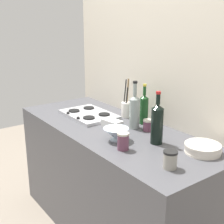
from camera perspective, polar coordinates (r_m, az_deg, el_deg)
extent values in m
cube|color=#4C4C51|center=(2.49, 0.00, -12.64)|extent=(1.80, 0.70, 0.90)
cube|color=beige|center=(2.47, 7.15, 4.21)|extent=(1.90, 0.06, 2.28)
cube|color=#B2B2B7|center=(2.58, -4.30, -0.45)|extent=(0.47, 0.33, 0.02)
cylinder|color=black|center=(2.63, -7.03, 0.24)|extent=(0.09, 0.09, 0.01)
cylinder|color=black|center=(2.44, -4.30, -1.05)|extent=(0.09, 0.09, 0.01)
cylinder|color=black|center=(2.70, -4.32, 0.77)|extent=(0.09, 0.09, 0.01)
cylinder|color=black|center=(2.51, -1.46, -0.44)|extent=(0.09, 0.09, 0.01)
cylinder|color=black|center=(2.57, -8.14, -0.17)|extent=(0.02, 0.02, 0.02)
cylinder|color=black|center=(2.43, -6.28, -1.10)|extent=(0.02, 0.02, 0.02)
cylinder|color=silver|center=(1.96, 16.40, -7.08)|extent=(0.22, 0.22, 0.01)
cylinder|color=silver|center=(1.96, 16.46, -6.76)|extent=(0.22, 0.22, 0.01)
cylinder|color=silver|center=(1.95, 16.48, -6.47)|extent=(0.22, 0.22, 0.01)
cylinder|color=silver|center=(1.95, 16.44, -6.16)|extent=(0.22, 0.22, 0.01)
cylinder|color=silver|center=(1.94, 16.45, -5.89)|extent=(0.22, 0.22, 0.01)
cylinder|color=gray|center=(2.26, 4.18, -0.32)|extent=(0.08, 0.08, 0.22)
cone|color=gray|center=(2.23, 4.25, 2.73)|extent=(0.08, 0.08, 0.03)
cylinder|color=gray|center=(2.21, 4.28, 4.19)|extent=(0.03, 0.03, 0.09)
cylinder|color=black|center=(2.20, 4.31, 5.53)|extent=(0.03, 0.03, 0.02)
cylinder|color=#19471E|center=(2.37, 5.93, 0.19)|extent=(0.06, 0.06, 0.20)
cone|color=#19471E|center=(2.34, 6.01, 2.84)|extent=(0.06, 0.06, 0.02)
cylinder|color=#19471E|center=(2.33, 6.05, 3.94)|extent=(0.02, 0.02, 0.07)
cylinder|color=gold|center=(2.32, 6.08, 4.97)|extent=(0.03, 0.03, 0.02)
cylinder|color=black|center=(2.00, 8.31, -2.60)|extent=(0.08, 0.08, 0.23)
cone|color=black|center=(1.96, 8.48, 1.02)|extent=(0.08, 0.08, 0.03)
cylinder|color=black|center=(1.95, 8.54, 2.36)|extent=(0.03, 0.03, 0.07)
cylinder|color=#B21E1E|center=(1.94, 8.59, 3.56)|extent=(0.03, 0.03, 0.02)
cylinder|color=silver|center=(2.06, 0.73, -5.14)|extent=(0.08, 0.08, 0.01)
cone|color=silver|center=(2.05, 0.74, -4.02)|extent=(0.17, 0.17, 0.08)
cube|color=white|center=(2.29, -0.08, -2.18)|extent=(0.17, 0.11, 0.06)
cylinder|color=silver|center=(2.53, 2.80, 0.42)|extent=(0.09, 0.09, 0.12)
cylinder|color=#262626|center=(2.49, 2.71, 2.34)|extent=(0.04, 0.01, 0.21)
cylinder|color=#262626|center=(2.51, 2.38, 3.12)|extent=(0.04, 0.01, 0.27)
cylinder|color=#997247|center=(2.52, 2.86, 3.19)|extent=(0.02, 0.02, 0.27)
cylinder|color=#9E998C|center=(1.71, 10.70, -8.84)|extent=(0.08, 0.08, 0.09)
cylinder|color=black|center=(1.69, 10.79, -7.31)|extent=(0.08, 0.08, 0.01)
cylinder|color=#66384C|center=(1.91, 2.06, -5.60)|extent=(0.07, 0.07, 0.10)
cylinder|color=beige|center=(1.89, 2.08, -4.07)|extent=(0.08, 0.08, 0.01)
cylinder|color=#66384C|center=(2.24, 6.65, -2.59)|extent=(0.07, 0.07, 0.07)
cylinder|color=beige|center=(2.22, 6.68, -1.58)|extent=(0.07, 0.07, 0.01)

